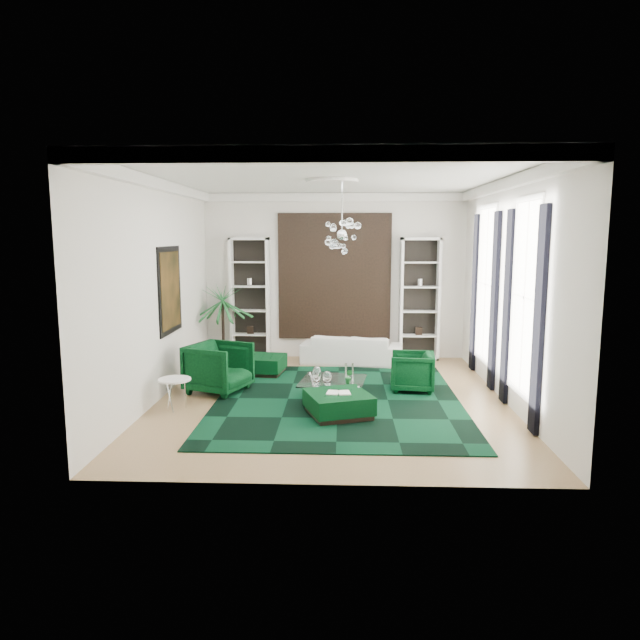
{
  "coord_description": "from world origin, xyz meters",
  "views": [
    {
      "loc": [
        0.19,
        -9.71,
        2.85
      ],
      "look_at": [
        -0.22,
        0.5,
        1.32
      ],
      "focal_mm": 32.0,
      "sensor_mm": 36.0,
      "label": 1
    }
  ],
  "objects_px": {
    "coffee_table": "(333,391)",
    "armchair_left": "(219,368)",
    "armchair_right": "(412,372)",
    "ottoman_side": "(263,365)",
    "side_table": "(175,395)",
    "ottoman_front": "(338,405)",
    "sofa": "(352,349)",
    "palm": "(223,312)"
  },
  "relations": [
    {
      "from": "ottoman_front",
      "to": "palm",
      "type": "relative_size",
      "value": 0.41
    },
    {
      "from": "armchair_right",
      "to": "coffee_table",
      "type": "relative_size",
      "value": 0.73
    },
    {
      "from": "armchair_right",
      "to": "palm",
      "type": "height_order",
      "value": "palm"
    },
    {
      "from": "armchair_right",
      "to": "ottoman_front",
      "type": "height_order",
      "value": "armchair_right"
    },
    {
      "from": "ottoman_front",
      "to": "palm",
      "type": "bearing_deg",
      "value": 124.22
    },
    {
      "from": "sofa",
      "to": "ottoman_front",
      "type": "relative_size",
      "value": 2.36
    },
    {
      "from": "armchair_left",
      "to": "side_table",
      "type": "relative_size",
      "value": 1.89
    },
    {
      "from": "armchair_right",
      "to": "ottoman_side",
      "type": "relative_size",
      "value": 0.93
    },
    {
      "from": "armchair_left",
      "to": "palm",
      "type": "height_order",
      "value": "palm"
    },
    {
      "from": "palm",
      "to": "armchair_right",
      "type": "bearing_deg",
      "value": -30.41
    },
    {
      "from": "armchair_right",
      "to": "side_table",
      "type": "xyz_separation_m",
      "value": [
        -4.03,
        -1.32,
        -0.1
      ]
    },
    {
      "from": "armchair_right",
      "to": "sofa",
      "type": "bearing_deg",
      "value": -147.57
    },
    {
      "from": "ottoman_side",
      "to": "ottoman_front",
      "type": "xyz_separation_m",
      "value": [
        1.59,
        -2.71,
        -0.0
      ]
    },
    {
      "from": "sofa",
      "to": "armchair_left",
      "type": "distance_m",
      "value": 3.48
    },
    {
      "from": "sofa",
      "to": "armchair_left",
      "type": "bearing_deg",
      "value": 54.45
    },
    {
      "from": "sofa",
      "to": "coffee_table",
      "type": "xyz_separation_m",
      "value": [
        -0.37,
        -2.95,
        -0.14
      ]
    },
    {
      "from": "coffee_table",
      "to": "sofa",
      "type": "bearing_deg",
      "value": 82.88
    },
    {
      "from": "armchair_right",
      "to": "side_table",
      "type": "distance_m",
      "value": 4.24
    },
    {
      "from": "armchair_right",
      "to": "ottoman_side",
      "type": "height_order",
      "value": "armchair_right"
    },
    {
      "from": "armchair_left",
      "to": "ottoman_side",
      "type": "relative_size",
      "value": 1.18
    },
    {
      "from": "sofa",
      "to": "ottoman_side",
      "type": "bearing_deg",
      "value": 39.35
    },
    {
      "from": "coffee_table",
      "to": "armchair_left",
      "type": "bearing_deg",
      "value": 166.61
    },
    {
      "from": "armchair_right",
      "to": "armchair_left",
      "type": "bearing_deg",
      "value": -79.75
    },
    {
      "from": "armchair_left",
      "to": "coffee_table",
      "type": "distance_m",
      "value": 2.17
    },
    {
      "from": "armchair_left",
      "to": "palm",
      "type": "xyz_separation_m",
      "value": [
        -0.45,
        2.57,
        0.68
      ]
    },
    {
      "from": "armchair_left",
      "to": "side_table",
      "type": "height_order",
      "value": "armchair_left"
    },
    {
      "from": "sofa",
      "to": "palm",
      "type": "relative_size",
      "value": 0.97
    },
    {
      "from": "armchair_right",
      "to": "coffee_table",
      "type": "height_order",
      "value": "armchair_right"
    },
    {
      "from": "armchair_left",
      "to": "ottoman_side",
      "type": "xyz_separation_m",
      "value": [
        0.61,
        1.39,
        -0.27
      ]
    },
    {
      "from": "side_table",
      "to": "coffee_table",
      "type": "bearing_deg",
      "value": 13.0
    },
    {
      "from": "ottoman_side",
      "to": "side_table",
      "type": "xyz_separation_m",
      "value": [
        -1.1,
        -2.49,
        0.07
      ]
    },
    {
      "from": "sofa",
      "to": "armchair_right",
      "type": "xyz_separation_m",
      "value": [
        1.08,
        -2.22,
        0.04
      ]
    },
    {
      "from": "armchair_left",
      "to": "coffee_table",
      "type": "xyz_separation_m",
      "value": [
        2.09,
        -0.5,
        -0.27
      ]
    },
    {
      "from": "ottoman_front",
      "to": "side_table",
      "type": "relative_size",
      "value": 1.76
    },
    {
      "from": "ottoman_side",
      "to": "side_table",
      "type": "distance_m",
      "value": 2.72
    },
    {
      "from": "armchair_left",
      "to": "ottoman_front",
      "type": "distance_m",
      "value": 2.58
    },
    {
      "from": "sofa",
      "to": "armchair_left",
      "type": "relative_size",
      "value": 2.21
    },
    {
      "from": "ottoman_front",
      "to": "side_table",
      "type": "distance_m",
      "value": 2.7
    },
    {
      "from": "armchair_right",
      "to": "side_table",
      "type": "relative_size",
      "value": 1.49
    },
    {
      "from": "armchair_left",
      "to": "ottoman_side",
      "type": "distance_m",
      "value": 1.54
    },
    {
      "from": "armchair_left",
      "to": "armchair_right",
      "type": "height_order",
      "value": "armchair_left"
    },
    {
      "from": "side_table",
      "to": "palm",
      "type": "relative_size",
      "value": 0.23
    }
  ]
}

